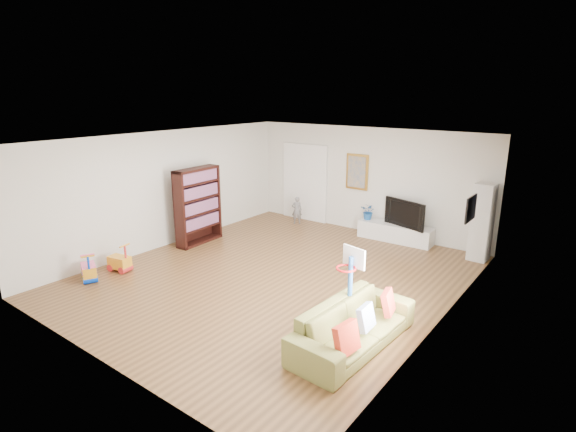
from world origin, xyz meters
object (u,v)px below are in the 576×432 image
Objects in this scene: media_console at (395,233)px; basketball_hoop at (343,294)px; sofa at (354,325)px; bookshelf at (198,206)px.

basketball_hoop is (1.21, -4.66, 0.48)m from media_console.
bookshelf is at bearing 74.23° from sofa.
bookshelf reaches higher than media_console.
bookshelf is 5.26m from basketball_hoop.
basketball_hoop is at bearing -21.88° from bookshelf.
media_console is 1.00× the size of bookshelf.
sofa is 1.59× the size of basketball_hoop.
basketball_hoop is (4.97, -1.70, -0.23)m from bookshelf.
media_console is 4.84m from bookshelf.
basketball_hoop reaches higher than media_console.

